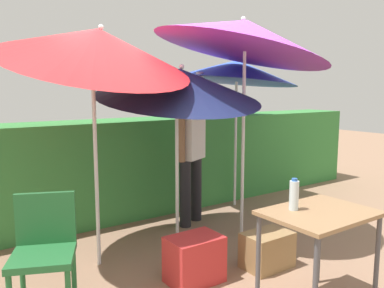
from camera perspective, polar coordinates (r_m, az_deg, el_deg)
ground_plane at (r=4.16m, az=2.45°, el=-15.68°), size 24.00×24.00×0.00m
hedge_row at (r=5.33m, az=-8.41°, el=-3.26°), size 8.00×0.70×1.27m
umbrella_rainbow at (r=4.09m, az=-1.88°, el=8.79°), size 1.76×1.76×2.08m
umbrella_orange at (r=4.44m, az=7.57°, el=15.33°), size 1.99×1.95×2.68m
umbrella_yellow at (r=3.72m, az=-13.69°, el=13.65°), size 1.79×1.78×2.49m
umbrella_navy at (r=5.57m, az=6.44°, el=10.50°), size 1.73×1.72×2.16m
person_vendor at (r=4.80m, az=-0.17°, el=-0.80°), size 0.53×0.36×1.88m
chair_plastic at (r=3.19m, az=-20.72°, el=-13.83°), size 0.58×0.58×0.89m
cooler_box at (r=3.54m, az=0.35°, el=-16.43°), size 0.46×0.33×0.41m
crate_cardboard at (r=3.88m, az=10.87°, el=-14.88°), size 0.46×0.31×0.34m
folding_table at (r=3.11m, az=18.00°, el=-10.98°), size 0.80×0.60×0.78m
bottle_water at (r=3.03m, az=14.61°, el=-7.19°), size 0.07×0.07×0.24m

